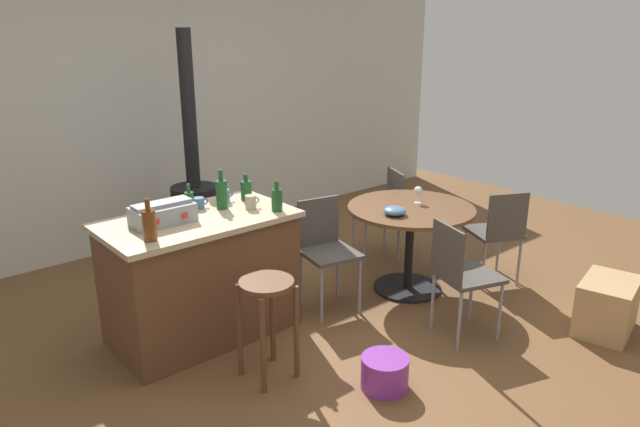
{
  "coord_description": "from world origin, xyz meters",
  "views": [
    {
      "loc": [
        -2.58,
        -2.92,
        2.19
      ],
      "look_at": [
        0.15,
        0.29,
        0.8
      ],
      "focal_mm": 32.87,
      "sensor_mm": 36.0,
      "label": 1
    }
  ],
  "objects_px": {
    "cup_2": "(199,203)",
    "serving_bowl": "(395,211)",
    "folding_chair_near": "(383,207)",
    "bottle_3": "(149,225)",
    "folding_chair_far": "(326,245)",
    "bottle_4": "(277,199)",
    "kitchen_island": "(201,277)",
    "bottle_2": "(222,194)",
    "cup_1": "(224,196)",
    "folding_chair_left": "(460,271)",
    "wood_stove": "(195,206)",
    "bottle_0": "(189,202)",
    "toolbox": "(163,213)",
    "cardboard_box": "(607,306)",
    "cup_0": "(251,202)",
    "wine_glass": "(418,191)",
    "wooden_stool": "(267,307)",
    "folding_chair_right": "(498,229)",
    "dining_table": "(410,226)",
    "bottle_1": "(246,190)",
    "plastic_bucket": "(385,372)"
  },
  "relations": [
    {
      "from": "kitchen_island",
      "to": "bottle_1",
      "type": "relative_size",
      "value": 6.57
    },
    {
      "from": "folding_chair_near",
      "to": "bottle_3",
      "type": "relative_size",
      "value": 3.16
    },
    {
      "from": "bottle_4",
      "to": "kitchen_island",
      "type": "bearing_deg",
      "value": 154.69
    },
    {
      "from": "folding_chair_near",
      "to": "bottle_0",
      "type": "height_order",
      "value": "bottle_0"
    },
    {
      "from": "bottle_3",
      "to": "plastic_bucket",
      "type": "distance_m",
      "value": 1.72
    },
    {
      "from": "folding_chair_far",
      "to": "toolbox",
      "type": "bearing_deg",
      "value": 167.19
    },
    {
      "from": "bottle_2",
      "to": "cup_1",
      "type": "xyz_separation_m",
      "value": [
        0.09,
        0.12,
        -0.06
      ]
    },
    {
      "from": "folding_chair_far",
      "to": "bottle_4",
      "type": "distance_m",
      "value": 0.65
    },
    {
      "from": "folding_chair_far",
      "to": "bottle_2",
      "type": "xyz_separation_m",
      "value": [
        -0.73,
        0.31,
        0.49
      ]
    },
    {
      "from": "dining_table",
      "to": "cup_0",
      "type": "bearing_deg",
      "value": 163.49
    },
    {
      "from": "wooden_stool",
      "to": "plastic_bucket",
      "type": "bearing_deg",
      "value": -50.55
    },
    {
      "from": "folding_chair_far",
      "to": "folding_chair_near",
      "type": "bearing_deg",
      "value": 21.68
    },
    {
      "from": "bottle_0",
      "to": "toolbox",
      "type": "bearing_deg",
      "value": -162.28
    },
    {
      "from": "serving_bowl",
      "to": "cup_2",
      "type": "bearing_deg",
      "value": 152.37
    },
    {
      "from": "toolbox",
      "to": "cardboard_box",
      "type": "relative_size",
      "value": 0.8
    },
    {
      "from": "dining_table",
      "to": "wine_glass",
      "type": "distance_m",
      "value": 0.31
    },
    {
      "from": "cup_2",
      "to": "serving_bowl",
      "type": "bearing_deg",
      "value": -27.63
    },
    {
      "from": "wooden_stool",
      "to": "bottle_3",
      "type": "height_order",
      "value": "bottle_3"
    },
    {
      "from": "wood_stove",
      "to": "bottle_0",
      "type": "distance_m",
      "value": 1.48
    },
    {
      "from": "bottle_0",
      "to": "cup_2",
      "type": "xyz_separation_m",
      "value": [
        0.11,
        0.06,
        -0.04
      ]
    },
    {
      "from": "cup_2",
      "to": "dining_table",
      "type": "bearing_deg",
      "value": -21.8
    },
    {
      "from": "bottle_3",
      "to": "wooden_stool",
      "type": "bearing_deg",
      "value": -47.9
    },
    {
      "from": "folding_chair_near",
      "to": "bottle_1",
      "type": "bearing_deg",
      "value": -177.59
    },
    {
      "from": "folding_chair_right",
      "to": "dining_table",
      "type": "bearing_deg",
      "value": 148.59
    },
    {
      "from": "wooden_stool",
      "to": "bottle_0",
      "type": "distance_m",
      "value": 0.99
    },
    {
      "from": "kitchen_island",
      "to": "cup_1",
      "type": "bearing_deg",
      "value": 29.06
    },
    {
      "from": "cup_2",
      "to": "serving_bowl",
      "type": "distance_m",
      "value": 1.51
    },
    {
      "from": "bottle_0",
      "to": "plastic_bucket",
      "type": "xyz_separation_m",
      "value": [
        0.51,
        -1.44,
        -0.88
      ]
    },
    {
      "from": "folding_chair_left",
      "to": "bottle_3",
      "type": "distance_m",
      "value": 2.14
    },
    {
      "from": "folding_chair_left",
      "to": "wood_stove",
      "type": "xyz_separation_m",
      "value": [
        -0.68,
        2.56,
        0.01
      ]
    },
    {
      "from": "bottle_2",
      "to": "cup_2",
      "type": "bearing_deg",
      "value": 139.77
    },
    {
      "from": "cup_1",
      "to": "wine_glass",
      "type": "xyz_separation_m",
      "value": [
        1.49,
        -0.62,
        -0.1
      ]
    },
    {
      "from": "cup_1",
      "to": "wooden_stool",
      "type": "bearing_deg",
      "value": -107.38
    },
    {
      "from": "folding_chair_far",
      "to": "bottle_1",
      "type": "distance_m",
      "value": 0.76
    },
    {
      "from": "serving_bowl",
      "to": "cup_1",
      "type": "bearing_deg",
      "value": 147.3
    },
    {
      "from": "folding_chair_near",
      "to": "bottle_4",
      "type": "distance_m",
      "value": 1.7
    },
    {
      "from": "folding_chair_far",
      "to": "cup_1",
      "type": "xyz_separation_m",
      "value": [
        -0.63,
        0.43,
        0.43
      ]
    },
    {
      "from": "cup_0",
      "to": "wine_glass",
      "type": "xyz_separation_m",
      "value": [
        1.43,
        -0.35,
        -0.1
      ]
    },
    {
      "from": "bottle_1",
      "to": "serving_bowl",
      "type": "height_order",
      "value": "bottle_1"
    },
    {
      "from": "dining_table",
      "to": "cup_2",
      "type": "bearing_deg",
      "value": 158.2
    },
    {
      "from": "folding_chair_far",
      "to": "bottle_1",
      "type": "xyz_separation_m",
      "value": [
        -0.47,
        0.38,
        0.46
      ]
    },
    {
      "from": "folding_chair_far",
      "to": "cup_1",
      "type": "relative_size",
      "value": 7.38
    },
    {
      "from": "folding_chair_near",
      "to": "bottle_4",
      "type": "height_order",
      "value": "bottle_4"
    },
    {
      "from": "wooden_stool",
      "to": "bottle_3",
      "type": "bearing_deg",
      "value": 132.1
    },
    {
      "from": "cup_1",
      "to": "cardboard_box",
      "type": "bearing_deg",
      "value": -46.87
    },
    {
      "from": "wooden_stool",
      "to": "serving_bowl",
      "type": "distance_m",
      "value": 1.45
    },
    {
      "from": "folding_chair_far",
      "to": "plastic_bucket",
      "type": "height_order",
      "value": "folding_chair_far"
    },
    {
      "from": "bottle_4",
      "to": "wine_glass",
      "type": "bearing_deg",
      "value": -8.18
    },
    {
      "from": "wood_stove",
      "to": "cup_1",
      "type": "height_order",
      "value": "wood_stove"
    },
    {
      "from": "toolbox",
      "to": "cardboard_box",
      "type": "xyz_separation_m",
      "value": [
        2.52,
        -1.92,
        -0.77
      ]
    }
  ]
}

